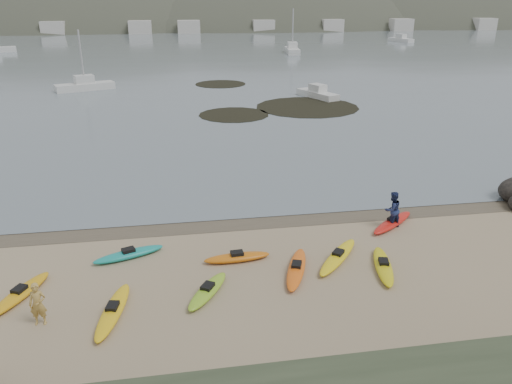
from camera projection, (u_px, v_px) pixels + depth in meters
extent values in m
plane|color=tan|center=(256.00, 218.00, 26.59)|extent=(600.00, 600.00, 0.00)
plane|color=brown|center=(257.00, 220.00, 26.31)|extent=(60.00, 60.00, 0.00)
plane|color=slate|center=(176.00, 16.00, 302.11)|extent=(1200.00, 1200.00, 0.00)
ellipsoid|color=red|center=(393.00, 222.00, 25.68)|extent=(3.29, 2.81, 0.34)
ellipsoid|color=yellow|center=(113.00, 311.00, 18.45)|extent=(1.39, 3.78, 0.34)
ellipsoid|color=orange|center=(296.00, 269.00, 21.31)|extent=(1.93, 3.68, 0.34)
ellipsoid|color=gold|center=(20.00, 294.00, 19.52)|extent=(2.05, 3.39, 0.34)
ellipsoid|color=yellow|center=(338.00, 257.00, 22.30)|extent=(3.00, 3.47, 0.34)
ellipsoid|color=orange|center=(237.00, 257.00, 22.24)|extent=(3.02, 0.90, 0.34)
ellipsoid|color=#90C727|center=(208.00, 291.00, 19.71)|extent=(2.14, 2.92, 0.34)
ellipsoid|color=teal|center=(129.00, 254.00, 22.51)|extent=(3.27, 1.79, 0.34)
ellipsoid|color=yellow|center=(383.00, 266.00, 21.53)|extent=(1.54, 3.53, 0.34)
imported|color=tan|center=(38.00, 304.00, 17.72)|extent=(0.62, 0.42, 1.65)
imported|color=navy|center=(392.00, 210.00, 25.23)|extent=(1.11, 0.98, 1.92)
cylinder|color=black|center=(234.00, 115.00, 49.67)|extent=(7.00, 7.00, 0.04)
cylinder|color=black|center=(307.00, 107.00, 53.18)|extent=(10.94, 10.94, 0.04)
cylinder|color=black|center=(221.00, 84.00, 67.08)|extent=(6.79, 6.79, 0.04)
cube|color=silver|center=(85.00, 86.00, 62.61)|extent=(7.36, 4.49, 1.00)
cube|color=silver|center=(317.00, 94.00, 57.94)|extent=(3.89, 6.14, 0.83)
cube|color=silver|center=(292.00, 50.00, 103.67)|extent=(3.42, 8.82, 1.20)
cube|color=silver|center=(401.00, 40.00, 129.66)|extent=(4.29, 7.87, 1.06)
ellipsoid|color=#384235|center=(72.00, 72.00, 205.44)|extent=(220.00, 120.00, 80.00)
ellipsoid|color=#384235|center=(264.00, 63.00, 211.98)|extent=(200.00, 110.00, 68.00)
ellipsoid|color=#384235|center=(438.00, 61.00, 234.71)|extent=(230.00, 130.00, 76.00)
cube|color=beige|center=(44.00, 28.00, 152.67)|extent=(7.00, 5.00, 4.00)
cube|color=beige|center=(124.00, 27.00, 156.30)|extent=(7.00, 5.00, 4.00)
cube|color=beige|center=(201.00, 27.00, 159.94)|extent=(7.00, 5.00, 4.00)
cube|color=beige|center=(274.00, 26.00, 163.58)|extent=(7.00, 5.00, 4.00)
cube|color=beige|center=(344.00, 25.00, 167.21)|extent=(7.00, 5.00, 4.00)
cube|color=beige|center=(411.00, 25.00, 170.85)|extent=(7.00, 5.00, 4.00)
cube|color=beige|center=(476.00, 24.00, 174.49)|extent=(7.00, 5.00, 4.00)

